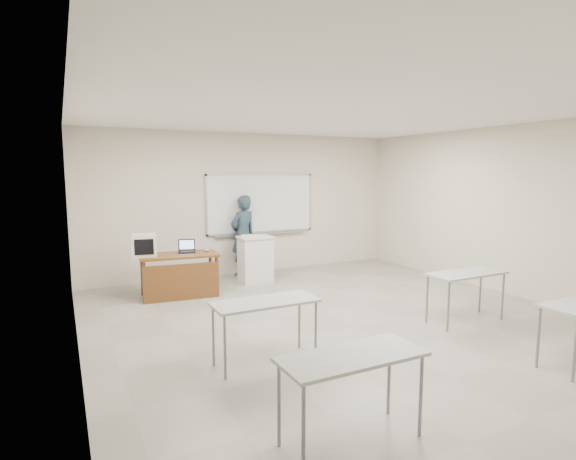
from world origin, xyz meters
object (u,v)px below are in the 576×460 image
instructor_desk (181,268)px  podium (255,259)px  mouse (207,250)px  presenter (243,235)px  crt_monitor (145,245)px  laptop (186,249)px  whiteboard (261,204)px  keyboard (253,235)px

instructor_desk → podium: (1.60, 0.46, -0.07)m
mouse → presenter: (1.09, 0.99, 0.08)m
mouse → instructor_desk: bearing=-155.5°
instructor_desk → mouse: size_ratio=12.65×
presenter → podium: bearing=70.6°
podium → presenter: presenter is taller
podium → crt_monitor: (-2.15, -0.22, 0.47)m
laptop → crt_monitor: bearing=-163.3°
instructor_desk → podium: size_ratio=1.46×
whiteboard → laptop: bearing=-151.4°
whiteboard → instructor_desk: (-2.10, -1.32, -0.95)m
keyboard → instructor_desk: bearing=-147.5°
whiteboard → laptop: whiteboard is taller
whiteboard → instructor_desk: 2.65m
whiteboard → presenter: 0.81m
whiteboard → instructor_desk: whiteboard is taller
podium → keyboard: bearing=106.2°
instructor_desk → crt_monitor: (-0.55, 0.24, 0.41)m
whiteboard → crt_monitor: (-2.65, -1.08, -0.55)m
whiteboard → presenter: size_ratio=1.46×
whiteboard → podium: 1.42m
presenter → mouse: bearing=24.0°
whiteboard → podium: whiteboard is taller
whiteboard → keyboard: (-0.52, -0.78, -0.55)m
crt_monitor → keyboard: 2.15m
podium → crt_monitor: crt_monitor is taller
instructor_desk → presenter: bearing=41.3°
whiteboard → instructor_desk: size_ratio=1.86×
podium → presenter: bearing=88.8°
mouse → presenter: 1.48m
laptop → presenter: size_ratio=0.18×
crt_monitor → presenter: presenter is taller
instructor_desk → keyboard: 1.71m
whiteboard → keyboard: size_ratio=5.43×
keyboard → whiteboard: bearing=69.6°
laptop → mouse: laptop is taller
podium → laptop: laptop is taller
laptop → presenter: presenter is taller
presenter → instructor_desk: bearing=17.2°
instructor_desk → presenter: presenter is taller
whiteboard → mouse: (-1.58, -1.16, -0.71)m
whiteboard → crt_monitor: whiteboard is taller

